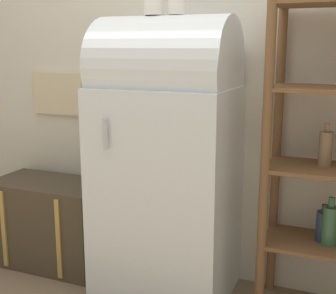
{
  "coord_description": "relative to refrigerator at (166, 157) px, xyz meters",
  "views": [
    {
      "loc": [
        0.99,
        -2.09,
        1.42
      ],
      "look_at": [
        0.01,
        0.26,
        0.87
      ],
      "focal_mm": 50.0,
      "sensor_mm": 36.0,
      "label": 1
    }
  ],
  "objects": [
    {
      "name": "wall_back",
      "position": [
        -0.0,
        0.31,
        0.54
      ],
      "size": [
        7.0,
        0.09,
        2.7
      ],
      "color": "beige",
      "rests_on": "ground_plane"
    },
    {
      "name": "refrigerator",
      "position": [
        0.0,
        0.0,
        0.0
      ],
      "size": [
        0.75,
        0.61,
        1.58
      ],
      "color": "silver",
      "rests_on": "ground_plane"
    },
    {
      "name": "suitcase_trunk",
      "position": [
        -0.84,
        0.04,
        -0.53
      ],
      "size": [
        0.76,
        0.43,
        0.56
      ],
      "color": "#423828",
      "rests_on": "ground_plane"
    }
  ]
}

